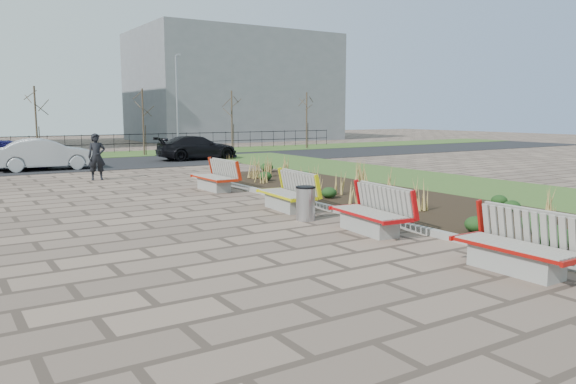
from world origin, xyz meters
TOP-DOWN VIEW (x-y plane):
  - ground at (0.00, 0.00)m, footprint 120.00×120.00m
  - planting_bed at (6.25, 5.00)m, footprint 4.50×18.00m
  - planting_curb at (3.92, 5.00)m, footprint 0.16×18.00m
  - grass_verge_near at (11.00, 5.00)m, footprint 5.00×38.00m
  - grass_verge_far at (0.00, 28.00)m, footprint 80.00×5.00m
  - road at (0.00, 22.00)m, footprint 80.00×7.00m
  - bench_a at (3.00, -1.58)m, footprint 0.93×2.11m
  - bench_b at (3.00, 2.07)m, footprint 1.09×2.17m
  - bench_c at (3.00, 5.49)m, footprint 1.06×2.17m
  - bench_d at (3.00, 10.05)m, footprint 0.93×2.11m
  - litter_bin at (2.64, 3.99)m, footprint 0.46×0.46m
  - pedestrian at (0.43, 15.17)m, footprint 0.71×0.52m
  - car_blue at (-2.18, 21.19)m, footprint 4.49×2.25m
  - car_silver at (-0.62, 20.19)m, footprint 4.34×1.63m
  - car_black at (7.47, 21.78)m, footprint 4.53×1.88m
  - tree_c at (0.00, 26.50)m, footprint 1.40×1.40m
  - tree_d at (6.00, 26.50)m, footprint 1.40×1.40m
  - tree_e at (12.00, 26.50)m, footprint 1.40×1.40m
  - tree_f at (18.00, 26.50)m, footprint 1.40×1.40m
  - lamp_east at (8.00, 26.00)m, footprint 0.24×0.60m
  - railing_fence at (0.00, 29.50)m, footprint 44.00×0.10m
  - building_grey at (20.00, 42.00)m, footprint 18.00×12.00m

SIDE VIEW (x-z plane):
  - ground at x=0.00m, z-range 0.00..0.00m
  - road at x=0.00m, z-range 0.00..0.02m
  - grass_verge_near at x=11.00m, z-range 0.00..0.04m
  - grass_verge_far at x=0.00m, z-range 0.00..0.04m
  - planting_bed at x=6.25m, z-range 0.00..0.10m
  - planting_curb at x=3.92m, z-range 0.00..0.15m
  - litter_bin at x=2.64m, z-range 0.00..0.81m
  - bench_a at x=3.00m, z-range 0.00..1.00m
  - bench_b at x=3.00m, z-range 0.00..1.00m
  - bench_c at x=3.00m, z-range 0.00..1.00m
  - bench_d at x=3.00m, z-range 0.00..1.00m
  - railing_fence at x=0.00m, z-range 0.04..1.24m
  - car_black at x=7.47m, z-range 0.02..1.33m
  - car_silver at x=-0.62m, z-range 0.02..1.44m
  - car_blue at x=-2.18m, z-range 0.02..1.49m
  - pedestrian at x=0.43m, z-range 0.00..1.81m
  - tree_c at x=0.00m, z-range 0.04..4.04m
  - tree_d at x=6.00m, z-range 0.04..4.04m
  - tree_e at x=12.00m, z-range 0.04..4.04m
  - tree_f at x=18.00m, z-range 0.04..4.04m
  - lamp_east at x=8.00m, z-range 0.04..6.04m
  - building_grey at x=20.00m, z-range 0.00..10.00m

